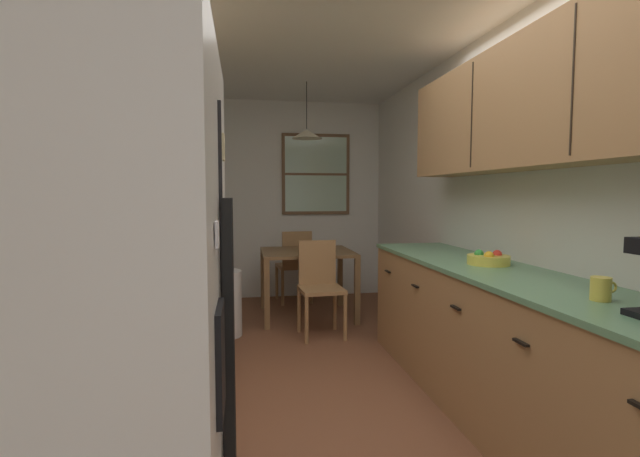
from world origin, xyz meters
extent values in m
plane|color=brown|center=(0.00, 1.00, 0.00)|extent=(12.00, 12.00, 0.00)
cube|color=white|center=(-1.35, 1.00, 1.27)|extent=(0.10, 9.00, 2.55)
cube|color=white|center=(1.35, 1.00, 1.27)|extent=(0.10, 9.00, 2.55)
cube|color=white|center=(0.00, 3.65, 1.27)|extent=(4.40, 0.10, 2.55)
cube|color=white|center=(0.00, 1.00, 2.59)|extent=(4.40, 9.00, 0.08)
cube|color=white|center=(-0.93, -1.23, 0.85)|extent=(0.73, 0.75, 1.70)
cube|color=black|center=(-0.56, -1.23, 0.80)|extent=(0.01, 0.01, 1.53)
cube|color=black|center=(-0.55, -1.27, 0.80)|extent=(0.02, 0.02, 1.09)
cube|color=black|center=(-0.55, -1.19, 0.80)|extent=(0.02, 0.02, 1.09)
cube|color=black|center=(-0.56, -1.39, 1.02)|extent=(0.01, 0.15, 0.22)
cube|color=beige|center=(-0.56, -1.05, 1.48)|extent=(0.01, 0.05, 0.07)
cube|color=white|center=(-0.56, -1.42, 1.28)|extent=(0.01, 0.04, 0.05)
cube|color=black|center=(-0.99, -0.52, 0.45)|extent=(0.62, 0.62, 0.90)
cube|color=black|center=(-0.67, -0.52, 0.42)|extent=(0.01, 0.43, 0.30)
cube|color=silver|center=(-0.65, -0.52, 0.63)|extent=(0.02, 0.49, 0.02)
cube|color=black|center=(-0.99, -0.52, 0.91)|extent=(0.59, 0.59, 0.02)
cube|color=black|center=(-1.27, -0.52, 1.00)|extent=(0.06, 0.62, 0.20)
cylinder|color=#2D2D2D|center=(-1.13, -0.66, 0.93)|extent=(0.15, 0.15, 0.01)
cylinder|color=#2D2D2D|center=(-1.13, -0.39, 0.93)|extent=(0.15, 0.15, 0.01)
cylinder|color=#2D2D2D|center=(-0.85, -0.66, 0.93)|extent=(0.15, 0.15, 0.01)
cylinder|color=#2D2D2D|center=(-0.85, -0.39, 0.93)|extent=(0.15, 0.15, 0.01)
cube|color=black|center=(-1.11, -0.52, 1.64)|extent=(0.38, 0.63, 0.32)
cube|color=black|center=(-0.92, -0.58, 1.64)|extent=(0.01, 0.38, 0.21)
cube|color=#2D2D33|center=(-0.92, -0.31, 1.64)|extent=(0.01, 0.13, 0.21)
cube|color=#A87A4C|center=(-1.00, 0.76, 0.43)|extent=(0.60, 1.92, 0.87)
cube|color=#60936B|center=(-1.00, 0.76, 0.89)|extent=(0.63, 1.94, 0.03)
cube|color=black|center=(-0.69, 0.12, 0.70)|extent=(0.02, 0.10, 0.01)
cube|color=black|center=(-0.69, 0.76, 0.70)|extent=(0.02, 0.10, 0.01)
cube|color=black|center=(-0.69, 1.40, 0.70)|extent=(0.02, 0.10, 0.01)
cube|color=#A87A4C|center=(-1.14, 0.71, 1.87)|extent=(0.32, 2.02, 0.73)
cube|color=#2D2319|center=(-0.98, 0.37, 1.87)|extent=(0.01, 0.01, 0.67)
cube|color=#2D2319|center=(-0.98, 1.04, 1.87)|extent=(0.01, 0.01, 0.67)
cube|color=#A87A4C|center=(1.00, 0.09, 0.43)|extent=(0.60, 3.09, 0.87)
cube|color=#60936B|center=(1.00, 0.09, 0.89)|extent=(0.63, 3.11, 0.03)
cube|color=black|center=(0.69, -0.53, 0.70)|extent=(0.02, 0.10, 0.01)
cube|color=black|center=(0.69, 0.09, 0.70)|extent=(0.02, 0.10, 0.01)
cube|color=black|center=(0.69, 0.71, 0.70)|extent=(0.02, 0.10, 0.01)
cube|color=black|center=(0.69, 1.32, 0.70)|extent=(0.02, 0.10, 0.01)
cube|color=#A87A4C|center=(1.14, 0.04, 1.87)|extent=(0.32, 2.79, 0.74)
cube|color=#2D2319|center=(0.98, -0.42, 1.87)|extent=(0.01, 0.01, 0.68)
cube|color=#2D2319|center=(0.98, 0.50, 1.87)|extent=(0.01, 0.01, 0.68)
cube|color=brown|center=(0.18, 2.57, 0.72)|extent=(0.98, 0.89, 0.03)
cube|color=brown|center=(-0.29, 2.16, 0.35)|extent=(0.06, 0.06, 0.70)
cube|color=brown|center=(0.64, 2.16, 0.35)|extent=(0.06, 0.06, 0.70)
cube|color=brown|center=(-0.29, 2.99, 0.35)|extent=(0.06, 0.06, 0.70)
cube|color=brown|center=(0.64, 2.99, 0.35)|extent=(0.06, 0.06, 0.70)
cube|color=#A87A4C|center=(0.21, 1.85, 0.45)|extent=(0.42, 0.42, 0.04)
cube|color=#A87A4C|center=(0.20, 2.03, 0.68)|extent=(0.37, 0.06, 0.45)
cylinder|color=#A87A4C|center=(0.41, 1.68, 0.22)|extent=(0.04, 0.04, 0.43)
cylinder|color=#A87A4C|center=(0.04, 1.66, 0.22)|extent=(0.04, 0.04, 0.43)
cylinder|color=#A87A4C|center=(0.38, 2.04, 0.22)|extent=(0.04, 0.04, 0.43)
cylinder|color=#A87A4C|center=(0.02, 2.02, 0.22)|extent=(0.04, 0.04, 0.43)
cube|color=#A87A4C|center=(0.11, 3.29, 0.45)|extent=(0.45, 0.45, 0.04)
cube|color=#A87A4C|center=(0.13, 3.11, 0.68)|extent=(0.37, 0.08, 0.45)
cylinder|color=#A87A4C|center=(-0.09, 3.45, 0.22)|extent=(0.04, 0.04, 0.43)
cylinder|color=#A87A4C|center=(0.27, 3.50, 0.22)|extent=(0.04, 0.04, 0.43)
cylinder|color=#A87A4C|center=(-0.05, 3.09, 0.22)|extent=(0.04, 0.04, 0.43)
cylinder|color=#A87A4C|center=(0.31, 3.14, 0.22)|extent=(0.04, 0.04, 0.43)
cylinder|color=black|center=(0.18, 2.57, 2.30)|extent=(0.01, 0.01, 0.50)
cone|color=beige|center=(0.18, 2.57, 2.00)|extent=(0.33, 0.33, 0.10)
sphere|color=white|center=(0.18, 2.57, 2.02)|extent=(0.06, 0.06, 0.06)
cube|color=brown|center=(0.44, 3.58, 1.61)|extent=(0.89, 0.04, 1.05)
cube|color=#B2D1B7|center=(0.44, 3.56, 1.61)|extent=(0.81, 0.01, 0.97)
cube|color=brown|center=(0.44, 3.56, 1.61)|extent=(0.81, 0.02, 0.03)
cylinder|color=white|center=(-0.70, 2.02, 0.31)|extent=(0.33, 0.33, 0.63)
cylinder|color=#265999|center=(-1.00, 0.07, 0.99)|extent=(0.10, 0.10, 0.18)
cylinder|color=white|center=(-1.00, 0.07, 1.09)|extent=(0.10, 0.10, 0.02)
cube|color=white|center=(-0.64, -0.37, 0.50)|extent=(0.02, 0.16, 0.24)
cylinder|color=#E5CC4C|center=(0.98, -0.63, 0.95)|extent=(0.08, 0.08, 0.10)
torus|color=#E5CC4C|center=(1.04, -0.63, 0.96)|extent=(0.05, 0.01, 0.05)
cylinder|color=#E5D14C|center=(1.04, 0.36, 0.93)|extent=(0.27, 0.27, 0.06)
cylinder|color=black|center=(1.04, 0.36, 0.95)|extent=(0.22, 0.22, 0.03)
sphere|color=red|center=(1.10, 0.36, 0.96)|extent=(0.06, 0.06, 0.06)
sphere|color=green|center=(1.00, 0.40, 0.96)|extent=(0.06, 0.06, 0.06)
sphere|color=yellow|center=(1.01, 0.30, 0.96)|extent=(0.06, 0.06, 0.06)
cylinder|color=#E0D14C|center=(0.20, 2.56, 0.76)|extent=(0.18, 0.18, 0.06)
camera|label=1|loc=(-0.51, -2.29, 1.35)|focal=25.31mm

